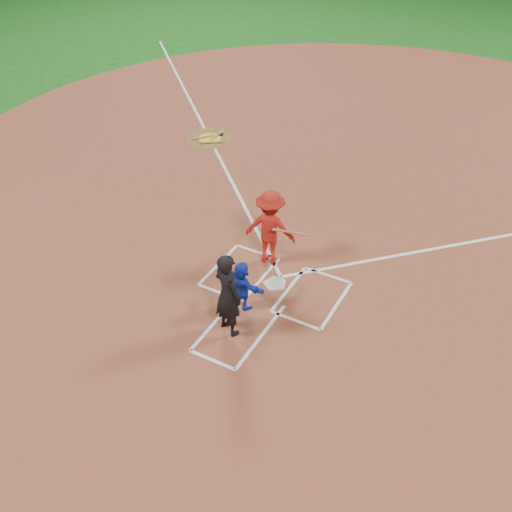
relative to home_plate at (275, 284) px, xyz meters
The scene contains 13 objects.
ground 0.02m from the home_plate, ahead, with size 120.00×120.00×0.00m, color #145215.
home_plate_dirt 6.00m from the home_plate, 90.00° to the left, with size 28.00×28.00×0.01m, color brown.
home_plate is the anchor object (origin of this frame).
on_deck_circle 8.30m from the home_plate, 133.50° to the left, with size 1.70×1.70×0.01m, color brown.
on_deck_logo 8.30m from the home_plate, 133.50° to the left, with size 0.80×0.80×0.00m, color yellow.
on_deck_bat_a 8.38m from the home_plate, 131.58° to the left, with size 0.06×0.06×0.84m, color #A77E3D.
on_deck_bat_b 8.37m from the home_plate, 134.97° to the left, with size 0.06×0.06×0.84m, color #9E693A.
on_deck_bat_c 7.88m from the home_plate, 133.42° to the left, with size 0.06×0.06×0.84m, color #955E36.
bat_weight_donut 8.47m from the home_plate, 130.65° to the left, with size 0.19×0.19×0.05m, color black.
catcher 1.24m from the home_plate, 105.61° to the right, with size 1.12×0.36×1.21m, color #162DB7.
umpire 2.12m from the home_plate, 94.94° to the right, with size 0.73×0.48×2.01m, color black.
chalk_markings 5.29m from the home_plate, 90.00° to the left, with size 28.35×17.32×0.01m.
batter_at_plate 1.37m from the home_plate, 125.80° to the left, with size 1.66×0.96×1.96m.
Camera 1 is at (4.69, -9.42, 8.73)m, focal length 40.00 mm.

